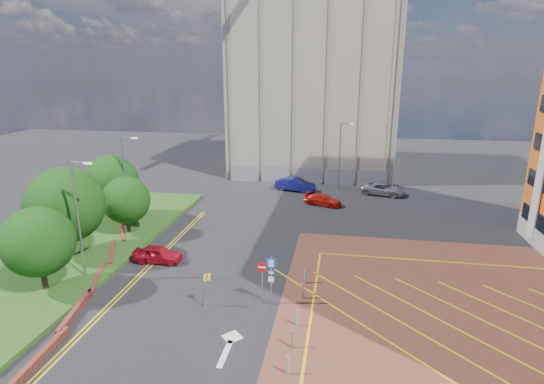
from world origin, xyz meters
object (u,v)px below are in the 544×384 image
(tree_a, at_px, (38,242))
(sign_cluster, at_px, (268,275))
(lamp_back, at_px, (340,153))
(tree_c, at_px, (126,200))
(tree_b, at_px, (66,205))
(car_red_left, at_px, (158,254))
(car_red_back, at_px, (323,200))
(lamp_left_near, at_px, (78,215))
(tree_d, at_px, (111,182))
(car_silver_back, at_px, (383,189))
(car_blue_back, at_px, (295,184))
(warning_sign, at_px, (205,286))
(lamp_left_far, at_px, (126,177))

(tree_a, height_order, sign_cluster, tree_a)
(lamp_back, bearing_deg, tree_c, -134.32)
(tree_b, xyz_separation_m, sign_cluster, (15.80, -4.02, -2.28))
(car_red_left, xyz_separation_m, car_red_back, (11.33, 15.97, -0.04))
(lamp_left_near, bearing_deg, car_red_left, 43.95)
(tree_d, relative_size, car_silver_back, 1.26)
(tree_a, distance_m, car_blue_back, 29.60)
(lamp_left_near, distance_m, car_red_left, 6.43)
(warning_sign, relative_size, car_red_back, 0.56)
(tree_a, bearing_deg, sign_cluster, 3.94)
(tree_d, height_order, car_red_left, tree_d)
(tree_b, relative_size, lamp_left_near, 0.84)
(lamp_left_near, xyz_separation_m, car_silver_back, (21.44, 24.48, -3.99))
(lamp_left_near, xyz_separation_m, warning_sign, (9.10, -1.94, -3.23))
(tree_c, height_order, car_silver_back, tree_c)
(lamp_left_far, bearing_deg, tree_a, -87.99)
(car_red_left, height_order, car_red_back, car_red_left)
(lamp_left_near, xyz_separation_m, car_red_left, (3.60, 3.47, -4.04))
(warning_sign, bearing_deg, tree_b, 157.92)
(lamp_left_near, height_order, lamp_left_far, same)
(sign_cluster, xyz_separation_m, car_blue_back, (-1.29, 25.46, -1.18))
(lamp_back, distance_m, car_red_left, 26.23)
(tree_a, relative_size, car_silver_back, 1.12)
(warning_sign, bearing_deg, lamp_back, 75.16)
(tree_b, relative_size, car_red_back, 1.69)
(tree_b, xyz_separation_m, lamp_left_near, (3.08, -3.00, 0.42))
(sign_cluster, xyz_separation_m, car_silver_back, (8.73, 25.50, -1.28))
(warning_sign, distance_m, car_blue_back, 26.50)
(tree_a, height_order, tree_d, tree_d)
(lamp_left_near, xyz_separation_m, sign_cluster, (12.72, -1.02, -2.71))
(lamp_left_far, bearing_deg, tree_d, 154.32)
(tree_a, distance_m, car_silver_back, 35.20)
(tree_d, bearing_deg, lamp_left_near, -69.65)
(warning_sign, relative_size, car_red_left, 0.62)
(lamp_left_near, relative_size, lamp_back, 1.00)
(tree_d, relative_size, car_red_left, 1.67)
(tree_c, distance_m, lamp_left_near, 8.20)
(tree_b, height_order, tree_d, tree_b)
(car_red_back, bearing_deg, tree_c, 143.97)
(tree_b, height_order, lamp_left_near, lamp_left_near)
(tree_b, bearing_deg, tree_a, -73.30)
(lamp_back, xyz_separation_m, car_red_left, (-12.90, -22.53, -3.74))
(lamp_back, bearing_deg, warning_sign, -104.84)
(lamp_back, distance_m, car_blue_back, 6.41)
(sign_cluster, bearing_deg, tree_d, 144.42)
(tree_b, relative_size, tree_c, 1.38)
(car_silver_back, bearing_deg, tree_a, 152.89)
(warning_sign, xyz_separation_m, car_blue_back, (2.33, 26.38, -0.66))
(tree_b, xyz_separation_m, car_silver_back, (24.52, 21.48, -3.56))
(lamp_left_far, xyz_separation_m, car_red_back, (16.93, 9.43, -4.08))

